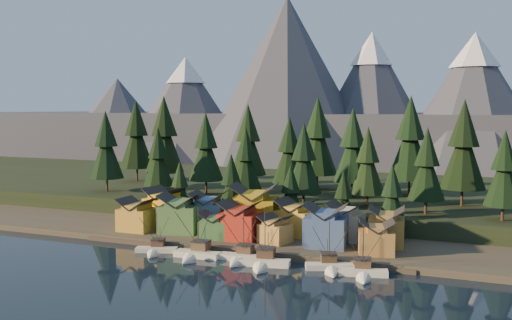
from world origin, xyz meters
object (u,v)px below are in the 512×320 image
at_px(boat_1, 155,245).
at_px(boat_2, 195,248).
at_px(boat_4, 263,256).
at_px(house_front_0, 137,214).
at_px(house_back_0, 164,205).
at_px(boat_3, 241,252).
at_px(house_front_1, 179,212).
at_px(house_back_1, 208,210).
at_px(boat_5, 330,261).
at_px(boat_6, 363,266).

bearing_deg(boat_1, boat_2, -22.46).
distance_m(boat_4, house_front_0, 43.24).
distance_m(boat_1, house_back_0, 26.67).
relative_size(boat_3, house_front_1, 1.05).
bearing_deg(house_front_1, boat_1, -94.36).
xyz_separation_m(boat_2, boat_4, (16.36, -0.61, 0.00)).
relative_size(boat_3, house_back_1, 1.20).
height_order(boat_5, house_back_0, house_back_0).
bearing_deg(boat_1, house_front_0, 117.62).
bearing_deg(house_front_0, boat_4, -19.98).
xyz_separation_m(boat_2, house_back_1, (-8.19, 22.29, 4.19)).
bearing_deg(house_front_1, boat_2, -64.71).
distance_m(boat_4, house_front_1, 34.37).
relative_size(boat_3, boat_6, 1.07).
bearing_deg(boat_5, boat_6, -35.48).
bearing_deg(house_front_0, boat_1, -44.24).
xyz_separation_m(boat_5, house_front_1, (-43.24, 14.12, 4.62)).
xyz_separation_m(boat_5, house_back_0, (-52.42, 21.99, 4.65)).
bearing_deg(boat_4, house_front_1, 140.23).
xyz_separation_m(boat_1, boat_5, (40.60, 1.41, 0.23)).
bearing_deg(boat_3, house_back_1, 127.71).
bearing_deg(boat_5, house_back_1, 130.17).
height_order(boat_3, house_back_0, house_back_0).
bearing_deg(house_back_1, boat_6, -35.65).
height_order(boat_3, house_front_0, boat_3).
distance_m(boat_1, boat_6, 47.68).
distance_m(boat_6, house_back_1, 50.43).
height_order(boat_2, house_back_1, boat_2).
bearing_deg(house_back_0, boat_4, -26.00).
relative_size(boat_1, house_back_1, 1.04).
bearing_deg(boat_2, house_front_0, 147.68).
bearing_deg(boat_2, house_front_1, 126.49).
height_order(house_front_1, house_back_1, house_front_1).
bearing_deg(boat_1, boat_4, -21.46).
height_order(boat_3, house_back_1, house_back_1).
height_order(boat_1, boat_4, boat_4).
relative_size(boat_5, house_front_0, 1.31).
xyz_separation_m(house_front_0, house_back_1, (16.10, 8.56, 0.68)).
xyz_separation_m(boat_6, house_front_1, (-50.33, 15.82, 4.57)).
bearing_deg(boat_6, house_front_0, 154.45).
relative_size(boat_3, boat_5, 1.08).
distance_m(boat_1, house_back_1, 22.24).
relative_size(boat_1, boat_4, 0.83).
bearing_deg(house_back_0, boat_6, -15.23).
xyz_separation_m(boat_1, boat_2, (10.65, -0.70, 0.57)).
distance_m(boat_6, house_back_0, 64.21).
distance_m(house_front_0, house_back_0, 10.56).
relative_size(boat_1, boat_3, 0.87).
bearing_deg(house_back_0, house_front_1, -34.15).
distance_m(boat_3, boat_5, 19.73).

